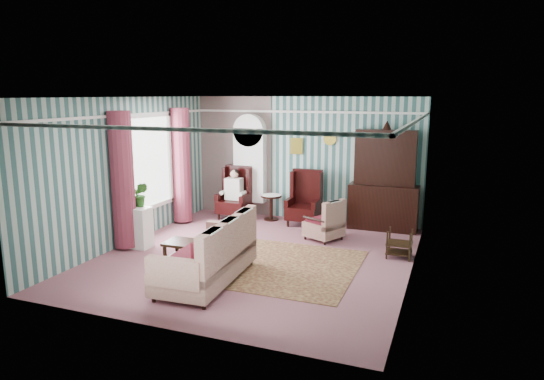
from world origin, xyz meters
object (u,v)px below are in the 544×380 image
at_px(seated_woman, 234,194).
at_px(dresser_hutch, 384,177).
at_px(sofa, 206,248).
at_px(coffee_table, 190,253).
at_px(floral_armchair, 324,218).
at_px(wingback_right, 304,198).
at_px(round_side_table, 271,208).
at_px(bookcase, 250,171).
at_px(plant_stand, 137,227).
at_px(nest_table, 399,243).
at_px(wingback_left, 234,193).

bearing_deg(seated_woman, dresser_hutch, 4.41).
height_order(sofa, coffee_table, sofa).
relative_size(seated_woman, floral_armchair, 1.31).
xyz_separation_m(wingback_right, round_side_table, (-0.85, 0.15, -0.33)).
distance_m(bookcase, coffee_table, 3.75).
xyz_separation_m(seated_woman, floral_armchair, (2.48, -0.96, -0.14)).
height_order(seated_woman, floral_armchair, seated_woman).
distance_m(round_side_table, sofa, 4.02).
distance_m(dresser_hutch, floral_armchair, 1.75).
xyz_separation_m(floral_armchair, coffee_table, (-1.82, -2.26, -0.25)).
bearing_deg(coffee_table, dresser_hutch, 50.91).
relative_size(round_side_table, plant_stand, 0.75).
bearing_deg(sofa, bookcase, 11.14).
xyz_separation_m(nest_table, plant_stand, (-4.87, -1.20, 0.13)).
bearing_deg(bookcase, floral_armchair, -31.11).
relative_size(sofa, coffee_table, 2.40).
xyz_separation_m(wingback_right, sofa, (-0.42, -3.84, -0.06)).
height_order(wingback_right, nest_table, wingback_right).
xyz_separation_m(wingback_left, plant_stand, (-0.80, -2.75, -0.22)).
distance_m(round_side_table, floral_armchair, 1.94).
xyz_separation_m(bookcase, nest_table, (3.82, -1.94, -0.85)).
bearing_deg(dresser_hutch, coffee_table, -129.09).
bearing_deg(dresser_hutch, wingback_right, -171.23).
height_order(wingback_left, nest_table, wingback_left).
distance_m(seated_woman, coffee_table, 3.31).
relative_size(bookcase, plant_stand, 2.80).
height_order(nest_table, coffee_table, nest_table).
bearing_deg(seated_woman, wingback_left, 0.00).
bearing_deg(plant_stand, round_side_table, 59.62).
xyz_separation_m(bookcase, round_side_table, (0.65, -0.24, -0.82)).
bearing_deg(wingback_right, sofa, -96.26).
distance_m(bookcase, round_side_table, 1.07).
height_order(wingback_left, seated_woman, wingback_left).
relative_size(bookcase, sofa, 1.04).
xyz_separation_m(bookcase, dresser_hutch, (3.25, -0.12, 0.06)).
bearing_deg(nest_table, plant_stand, -166.16).
height_order(wingback_left, coffee_table, wingback_left).
relative_size(round_side_table, coffee_table, 0.67).
distance_m(dresser_hutch, plant_stand, 5.31).
height_order(bookcase, wingback_right, bookcase).
height_order(bookcase, wingback_left, bookcase).
distance_m(wingback_right, floral_armchair, 1.22).
relative_size(sofa, floral_armchair, 2.38).
height_order(plant_stand, floral_armchair, floral_armchair).
height_order(round_side_table, floral_armchair, floral_armchair).
relative_size(dresser_hutch, wingback_right, 1.89).
xyz_separation_m(bookcase, sofa, (1.08, -4.23, -0.55)).
relative_size(wingback_left, nest_table, 2.31).
relative_size(wingback_right, seated_woman, 1.06).
relative_size(wingback_right, floral_armchair, 1.39).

